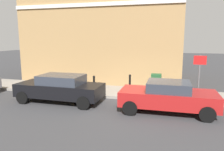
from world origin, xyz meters
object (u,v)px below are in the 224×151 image
object	(u,v)px
car_red	(168,96)
car_black	(60,88)
bollard_far_kerb	(94,84)
bollard_near_cabinet	(130,83)
utility_cabinet	(156,85)
street_sign	(199,71)

from	to	relation	value
car_red	car_black	bearing A→B (deg)	-2.00
bollard_far_kerb	bollard_near_cabinet	bearing A→B (deg)	-62.72
car_black	bollard_near_cabinet	size ratio (longest dim) A/B	4.24
bollard_far_kerb	car_red	bearing A→B (deg)	-111.61
utility_cabinet	bollard_near_cabinet	distance (m)	1.52
street_sign	car_black	bearing A→B (deg)	104.06
car_black	bollard_far_kerb	distance (m)	2.00
car_black	bollard_near_cabinet	distance (m)	4.01
car_black	street_sign	distance (m)	7.05
car_black	bollard_near_cabinet	bearing A→B (deg)	-141.21
bollard_far_kerb	car_black	bearing A→B (deg)	140.59
bollard_near_cabinet	bollard_far_kerb	xyz separation A→B (m)	(-0.96, 1.86, 0.00)
street_sign	car_red	bearing A→B (deg)	141.18
utility_cabinet	bollard_far_kerb	size ratio (longest dim) A/B	1.11
car_red	utility_cabinet	distance (m)	2.58
utility_cabinet	street_sign	world-z (taller)	street_sign
car_black	bollard_far_kerb	size ratio (longest dim) A/B	4.24
car_red	street_sign	xyz separation A→B (m)	(1.77, -1.43, 0.93)
utility_cabinet	street_sign	size ratio (longest dim) A/B	0.50
bollard_far_kerb	utility_cabinet	bearing A→B (deg)	-75.70
car_red	bollard_near_cabinet	xyz separation A→B (m)	(2.58, 2.22, -0.02)
car_black	utility_cabinet	bearing A→B (deg)	-152.50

